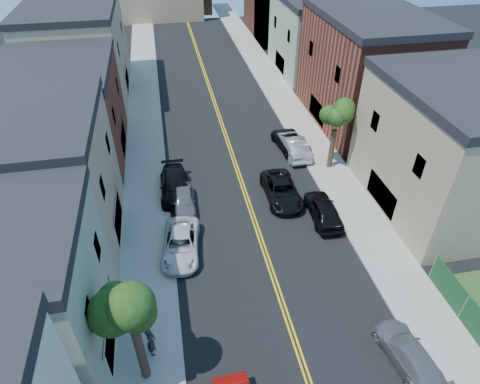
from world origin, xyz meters
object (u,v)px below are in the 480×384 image
white_pickup (181,244)px  black_car_left (174,185)px  black_car_right (323,210)px  pedestrian_left (151,341)px  grey_car_right (409,354)px  black_suv_lane (282,191)px  dark_car_right_far (290,141)px  grey_car_left (184,200)px  silver_car_right (294,146)px

white_pickup → black_car_left: size_ratio=0.97×
black_car_right → pedestrian_left: bearing=36.7°
white_pickup → black_car_right: black_car_right is taller
grey_car_right → black_suv_lane: (-2.68, 14.46, 0.08)m
dark_car_right_far → black_suv_lane: bearing=61.8°
black_car_left → pedestrian_left: pedestrian_left is taller
dark_car_right_far → black_car_right: bearing=80.4°
black_car_left → black_car_right: size_ratio=1.11×
grey_car_right → pedestrian_left: (-12.86, 2.98, 0.44)m
black_car_right → pedestrian_left: (-12.53, -8.59, 0.30)m
grey_car_left → grey_car_right: grey_car_left is taller
black_car_left → black_suv_lane: black_car_left is taller
black_car_left → pedestrian_left: 13.92m
silver_car_right → black_car_left: bearing=17.4°
black_car_left → grey_car_right: (10.83, -16.75, -0.10)m
white_pickup → grey_car_right: bearing=-35.4°
white_pickup → grey_car_right: white_pickup is taller
silver_car_right → dark_car_right_far: bearing=-91.8°
white_pickup → black_car_left: 6.61m
grey_car_right → pedestrian_left: 13.21m
grey_car_right → pedestrian_left: bearing=-19.6°
white_pickup → silver_car_right: 15.15m
pedestrian_left → dark_car_right_far: bearing=-30.2°
grey_car_left → black_suv_lane: size_ratio=0.76×
grey_car_right → dark_car_right_far: 21.75m
black_car_right → dark_car_right_far: bearing=-90.6°
grey_car_right → silver_car_right: bearing=-97.1°
silver_car_right → dark_car_right_far: 1.19m
black_car_left → black_car_right: 11.70m
black_suv_lane → grey_car_left: bearing=178.2°
grey_car_left → dark_car_right_far: (10.37, 6.98, 0.01)m
black_car_left → black_suv_lane: 8.46m
white_pickup → dark_car_right_far: (10.99, 11.61, -0.01)m
black_car_right → silver_car_right: 9.00m
grey_car_left → silver_car_right: silver_car_right is taller
black_car_left → grey_car_left: bearing=-70.6°
black_car_left → dark_car_right_far: bearing=26.1°
grey_car_left → black_car_left: black_car_left is taller
dark_car_right_far → black_suv_lane: size_ratio=0.95×
black_car_right → pedestrian_left: 15.19m
black_car_right → pedestrian_left: size_ratio=2.47×
white_pickup → pedestrian_left: bearing=-98.2°
grey_car_left → black_car_left: bearing=109.6°
white_pickup → black_car_right: bearing=15.5°
grey_car_left → grey_car_right: size_ratio=0.89×
dark_car_right_far → grey_car_left: bearing=27.2°
white_pickup → black_suv_lane: size_ratio=0.96×
grey_car_right → black_car_right: 11.58m
black_car_right → grey_car_left: bearing=-15.7°
grey_car_right → silver_car_right: silver_car_right is taller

